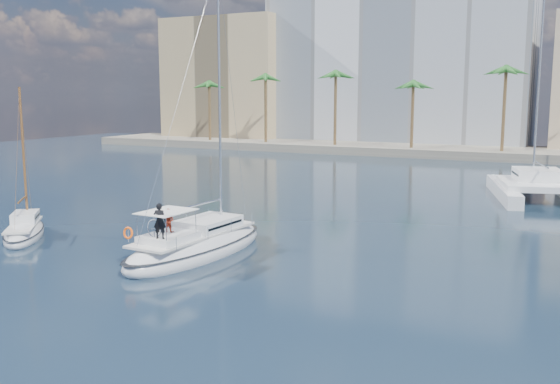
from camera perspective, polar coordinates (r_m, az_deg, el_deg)
The scene contains 10 objects.
ground at distance 35.96m, azimuth -3.01°, elevation -5.09°, with size 160.00×160.00×0.00m, color black.
quay at distance 93.31m, azimuth 15.77°, elevation 3.62°, with size 120.00×14.00×1.20m, color gray.
building_modern at distance 107.53m, azimuth 10.90°, elevation 11.60°, with size 42.00×16.00×28.00m, color white.
building_tan_left at distance 115.68m, azimuth -4.39°, elevation 10.05°, with size 22.00×14.00×22.00m, color tan.
palm_left at distance 101.27m, azimuth -3.97°, elevation 9.80°, with size 3.60×3.60×12.30m.
palm_centre at distance 89.04m, azimuth 15.54°, elevation 9.63°, with size 3.60×3.60×12.30m.
main_sloop at distance 34.50m, azimuth -7.62°, elevation -4.87°, with size 4.22×11.35×16.57m.
small_sloop at distance 41.36m, azimuth -22.33°, elevation -3.36°, with size 5.90×6.58×9.70m.
catamaran at distance 56.70m, azimuth 22.48°, elevation 0.62°, with size 9.74×14.39×19.02m.
seagull at distance 38.35m, azimuth -5.17°, elevation -3.30°, with size 1.25×0.53×0.23m.
Camera 1 is at (17.21, -30.35, 8.71)m, focal length 40.00 mm.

